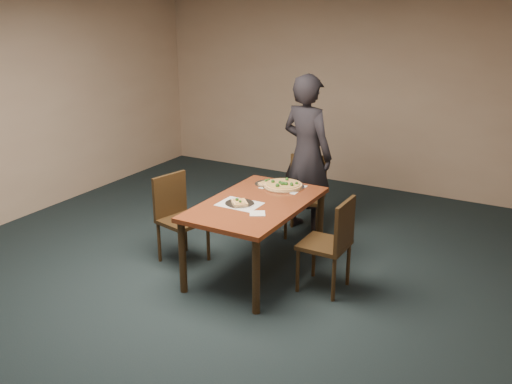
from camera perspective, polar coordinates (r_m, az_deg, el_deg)
The scene contains 13 objects.
ground at distance 5.39m, azimuth -7.04°, elevation -10.43°, with size 8.00×8.00×0.00m, color black.
room_shell at distance 4.78m, azimuth -7.88°, elevation 8.03°, with size 8.00×8.00×8.00m.
dining_table at distance 5.55m, azimuth 0.00°, elevation -1.87°, with size 0.90×1.50×0.75m.
chair_far at distance 6.58m, azimuth 5.04°, elevation 0.15°, with size 0.51×0.51×0.91m.
chair_left at distance 5.94m, azimuth -7.85°, elevation -2.10°, with size 0.50×0.50×0.91m.
chair_right at distance 5.30m, azimuth 7.64°, elevation -4.77°, with size 0.42×0.42×0.91m.
diner at distance 6.58m, azimuth 5.10°, elevation 3.81°, with size 0.67×0.44×1.84m, color black.
placemat_main at distance 5.95m, azimuth 2.72°, elevation 0.51°, with size 0.42×0.32×0.00m, color white.
placemat_near at distance 5.45m, azimuth -1.65°, elevation -1.21°, with size 0.40×0.30×0.00m, color white.
pizza_pan at distance 5.94m, azimuth 2.73°, elevation 0.70°, with size 0.44×0.44×0.07m.
slice_plate_near at distance 5.45m, azimuth -1.66°, elevation -1.09°, with size 0.28×0.28×0.06m.
slice_plate_far at distance 6.02m, azimuth 1.20°, elevation 0.87°, with size 0.28×0.28×0.06m.
napkin at distance 5.21m, azimuth 0.14°, elevation -2.16°, with size 0.14×0.14×0.01m, color white.
Camera 1 is at (2.85, -3.73, 2.64)m, focal length 40.00 mm.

